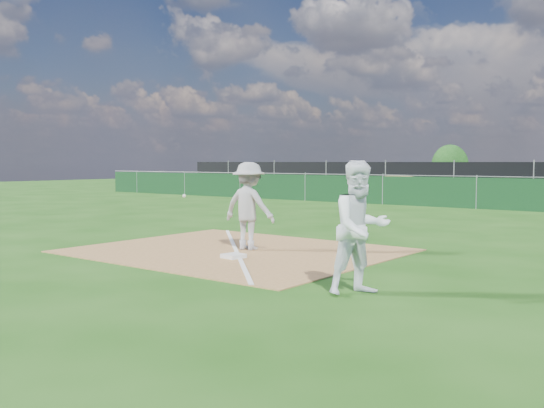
% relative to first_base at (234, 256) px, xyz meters
% --- Properties ---
extents(ground, '(90.00, 90.00, 0.00)m').
position_rel_first_base_xyz_m(ground, '(-0.61, 9.77, -0.06)').
color(ground, '#1B4B10').
rests_on(ground, ground).
extents(infield_dirt, '(6.00, 5.00, 0.02)m').
position_rel_first_base_xyz_m(infield_dirt, '(-0.61, 0.77, -0.05)').
color(infield_dirt, olive).
rests_on(infield_dirt, ground).
extents(foul_line, '(5.01, 5.01, 0.01)m').
position_rel_first_base_xyz_m(foul_line, '(-0.61, 0.77, -0.03)').
color(foul_line, white).
rests_on(foul_line, infield_dirt).
extents(green_fence, '(44.00, 0.05, 1.20)m').
position_rel_first_base_xyz_m(green_fence, '(-0.61, 14.77, 0.54)').
color(green_fence, black).
rests_on(green_fence, ground).
extents(dirt_mound, '(3.38, 2.60, 1.17)m').
position_rel_first_base_xyz_m(dirt_mound, '(-5.61, 18.27, 0.53)').
color(dirt_mound, olive).
rests_on(dirt_mound, ground).
extents(black_fence, '(46.00, 0.04, 1.80)m').
position_rel_first_base_xyz_m(black_fence, '(-0.61, 22.77, 0.84)').
color(black_fence, black).
rests_on(black_fence, ground).
extents(first_base, '(0.40, 0.40, 0.08)m').
position_rel_first_base_xyz_m(first_base, '(0.00, 0.00, 0.00)').
color(first_base, silver).
rests_on(first_base, infield_dirt).
extents(play_at_first, '(2.51, 0.77, 1.78)m').
position_rel_first_base_xyz_m(play_at_first, '(-0.48, 1.02, 0.85)').
color(play_at_first, '#B3B3B5').
rests_on(play_at_first, infield_dirt).
extents(runner, '(1.03, 1.11, 1.83)m').
position_rel_first_base_xyz_m(runner, '(3.36, -1.19, 0.86)').
color(runner, white).
rests_on(runner, ground).
extents(car_left, '(4.79, 3.17, 1.51)m').
position_rel_first_base_xyz_m(car_left, '(-7.62, 28.16, 0.71)').
color(car_left, '#A6A8AE').
rests_on(car_left, parking_lot).
extents(car_mid, '(4.36, 3.00, 1.36)m').
position_rel_first_base_xyz_m(car_mid, '(-1.89, 26.37, 0.63)').
color(car_mid, black).
rests_on(car_mid, parking_lot).
extents(tree_left, '(2.55, 2.55, 3.02)m').
position_rel_first_base_xyz_m(tree_left, '(-8.92, 33.09, 1.50)').
color(tree_left, '#382316').
rests_on(tree_left, ground).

